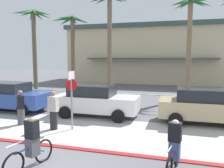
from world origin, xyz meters
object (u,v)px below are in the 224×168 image
Objects in this scene: palm_tree_3 at (190,22)px; pedestrian_0 at (21,109)px; car_white_2 at (96,100)px; cyclist_red_0 at (174,148)px; stop_sign_bike_lane at (72,92)px; palm_tree_1 at (72,35)px; cyclist_blue_1 at (31,144)px; car_tan_3 at (206,106)px; palm_tree_2 at (109,22)px; car_blue_1 at (11,96)px; palm_tree_0 at (34,30)px; pedestrian_1 at (53,112)px.

pedestrian_0 is (-7.66, -9.37, -4.95)m from palm_tree_3.
cyclist_red_0 is (4.17, -5.19, -0.18)m from car_white_2.
palm_tree_1 reaches higher than stop_sign_bike_lane.
palm_tree_3 is at bearing 70.54° from cyclist_blue_1.
car_white_2 is at bearing -179.37° from car_tan_3.
car_tan_3 is 8.05m from cyclist_blue_1.
cyclist_blue_1 is at bearing -83.39° from palm_tree_2.
palm_tree_1 reaches higher than car_tan_3.
palm_tree_1 is 1.50× the size of car_blue_1.
palm_tree_2 is 9.23m from car_blue_1.
car_blue_1 is 10.69m from cyclist_red_0.
palm_tree_0 is 3.93× the size of cyclist_red_0.
palm_tree_0 reaches higher than car_tan_3.
cyclist_red_0 is 1.06× the size of pedestrian_1.
palm_tree_0 is 1.61× the size of car_blue_1.
palm_tree_0 is at bearing 120.05° from pedestrian_0.
stop_sign_bike_lane is 1.56× the size of pedestrian_0.
palm_tree_2 is 1.82× the size of car_white_2.
car_tan_3 is (5.49, 0.06, 0.00)m from car_white_2.
palm_tree_1 is 3.86× the size of pedestrian_1.
car_white_2 is at bearing -79.58° from palm_tree_2.
pedestrian_0 is (-1.63, -8.91, -5.11)m from palm_tree_2.
stop_sign_bike_lane is 10.61m from palm_tree_1.
palm_tree_1 is 1.50× the size of car_white_2.
palm_tree_3 is 13.07m from pedestrian_0.
palm_tree_3 is at bearing 54.90° from car_white_2.
palm_tree_1 is 14.22m from cyclist_blue_1.
stop_sign_bike_lane is 6.28m from car_tan_3.
cyclist_blue_1 is at bearing -167.36° from cyclist_red_0.
pedestrian_0 is at bearing 179.66° from stop_sign_bike_lane.
car_blue_1 is 2.57× the size of pedestrian_1.
car_blue_1 is at bearing 151.97° from cyclist_red_0.
cyclist_red_0 is (-1.31, -5.25, -0.18)m from car_tan_3.
car_tan_3 is 7.03m from pedestrian_1.
palm_tree_0 is at bearing -164.57° from palm_tree_1.
stop_sign_bike_lane reaches higher than car_white_2.
car_tan_3 is (5.68, 2.55, -0.81)m from stop_sign_bike_lane.
cyclist_blue_1 is at bearing -109.46° from palm_tree_3.
palm_tree_1 is 4.02× the size of pedestrian_0.
car_blue_1 is 2.44× the size of cyclist_red_0.
palm_tree_3 is 1.69× the size of car_blue_1.
palm_tree_2 is 4.69× the size of pedestrian_1.
palm_tree_3 reaches higher than pedestrian_1.
car_white_2 is 2.44× the size of cyclist_red_0.
stop_sign_bike_lane is 0.36× the size of palm_tree_0.
car_blue_1 is at bearing 149.45° from pedestrian_1.
palm_tree_0 reaches higher than car_blue_1.
car_tan_3 is 5.42m from cyclist_red_0.
palm_tree_3 is (9.33, 0.27, 0.70)m from palm_tree_1.
car_white_2 is at bearing -55.89° from palm_tree_1.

